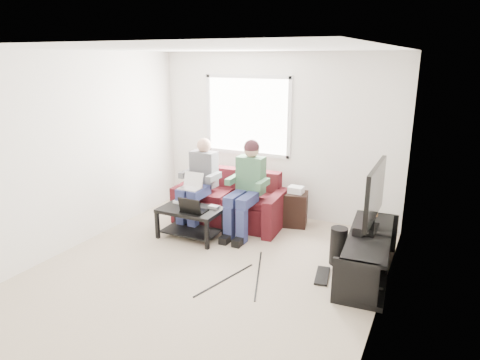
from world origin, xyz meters
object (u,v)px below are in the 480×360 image
object	(u,v)px
coffee_table	(190,216)
tv	(375,194)
tv_stand	(368,257)
end_table	(295,208)
sofa	(231,203)
subwoofer	(338,246)

from	to	relation	value
coffee_table	tv	bearing A→B (deg)	1.98
tv_stand	end_table	distance (m)	1.71
sofa	tv	distance (m)	2.46
coffee_table	end_table	size ratio (longest dim) A/B	1.42
coffee_table	tv	size ratio (longest dim) A/B	0.81
coffee_table	tv_stand	size ratio (longest dim) A/B	0.55
tv_stand	sofa	bearing A→B (deg)	160.02
tv_stand	tv	distance (m)	0.76
tv	tv_stand	bearing A→B (deg)	-88.53
sofa	end_table	bearing A→B (deg)	17.25
coffee_table	end_table	xyz separation A→B (m)	(1.20, 1.10, -0.05)
subwoofer	end_table	xyz separation A→B (m)	(-0.91, 0.99, 0.04)
coffee_table	end_table	bearing A→B (deg)	42.61
coffee_table	tv	xyz separation A→B (m)	(2.49, 0.09, 0.66)
tv_stand	end_table	world-z (taller)	end_table
coffee_table	tv_stand	world-z (taller)	tv_stand
sofa	tv_stand	bearing A→B (deg)	-19.98
sofa	tv	size ratio (longest dim) A/B	1.58
sofa	tv_stand	size ratio (longest dim) A/B	1.08
sofa	coffee_table	xyz separation A→B (m)	(-0.24, -0.81, 0.02)
coffee_table	end_table	world-z (taller)	end_table
tv	coffee_table	bearing A→B (deg)	-178.02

